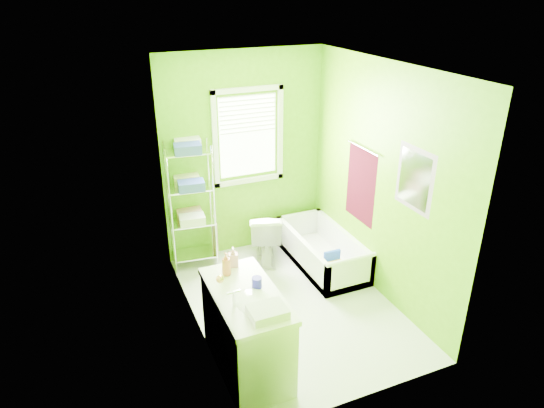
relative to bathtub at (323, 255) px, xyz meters
name	(u,v)px	position (x,y,z in m)	size (l,w,h in m)	color
ground	(291,304)	(-0.72, -0.61, -0.14)	(2.90, 2.90, 0.00)	silver
room_envelope	(294,176)	(-0.72, -0.61, 1.40)	(2.14, 2.94, 2.62)	#569907
window	(248,131)	(-0.67, 0.82, 1.47)	(0.92, 0.05, 1.22)	white
door	(228,302)	(-1.76, -1.61, 0.86)	(0.09, 0.80, 2.00)	white
right_wall_decor	(381,182)	(0.31, -0.63, 1.18)	(0.04, 1.48, 1.17)	#3D0714
bathtub	(323,255)	(0.00, 0.00, 0.00)	(0.65, 1.40, 0.45)	white
toilet	(265,236)	(-0.63, 0.41, 0.20)	(0.39, 0.68, 0.70)	white
vanity	(247,328)	(-1.51, -1.32, 0.30)	(0.56, 1.09, 1.05)	silver
wire_shelf_unit	(191,192)	(-1.47, 0.66, 0.85)	(0.58, 0.47, 1.63)	silver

